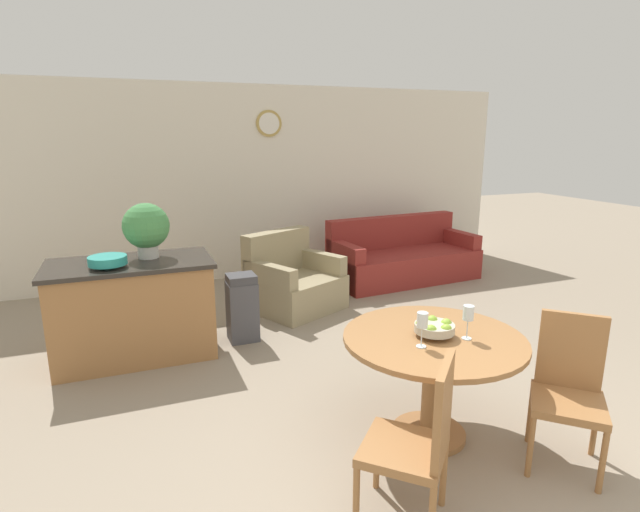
{
  "coord_description": "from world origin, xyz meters",
  "views": [
    {
      "loc": [
        -1.7,
        -1.7,
        2.04
      ],
      "look_at": [
        -0.07,
        2.45,
        0.94
      ],
      "focal_mm": 28.0,
      "sensor_mm": 36.0,
      "label": 1
    }
  ],
  "objects_px": {
    "trash_bin": "(242,308)",
    "armchair": "(293,284)",
    "kitchen_island": "(134,309)",
    "potted_plant": "(146,227)",
    "dining_chair_near_left": "(419,438)",
    "fruit_bowl": "(435,328)",
    "dining_table": "(433,359)",
    "wine_glass_right": "(468,314)",
    "wine_glass_left": "(422,321)",
    "teal_bowl": "(108,261)",
    "dining_chair_near_right": "(569,385)",
    "couch": "(402,259)"
  },
  "relations": [
    {
      "from": "dining_table",
      "to": "dining_chair_near_left",
      "type": "distance_m",
      "value": 0.84
    },
    {
      "from": "kitchen_island",
      "to": "armchair",
      "type": "bearing_deg",
      "value": 22.08
    },
    {
      "from": "dining_chair_near_left",
      "to": "fruit_bowl",
      "type": "bearing_deg",
      "value": 5.31
    },
    {
      "from": "kitchen_island",
      "to": "potted_plant",
      "type": "relative_size",
      "value": 2.83
    },
    {
      "from": "teal_bowl",
      "to": "potted_plant",
      "type": "height_order",
      "value": "potted_plant"
    },
    {
      "from": "wine_glass_right",
      "to": "couch",
      "type": "relative_size",
      "value": 0.11
    },
    {
      "from": "wine_glass_right",
      "to": "dining_chair_near_left",
      "type": "bearing_deg",
      "value": -141.85
    },
    {
      "from": "wine_glass_right",
      "to": "potted_plant",
      "type": "bearing_deg",
      "value": 128.46
    },
    {
      "from": "dining_chair_near_left",
      "to": "teal_bowl",
      "type": "relative_size",
      "value": 2.97
    },
    {
      "from": "dining_chair_near_right",
      "to": "trash_bin",
      "type": "xyz_separation_m",
      "value": [
        -1.47,
        2.63,
        -0.18
      ]
    },
    {
      "from": "potted_plant",
      "to": "trash_bin",
      "type": "bearing_deg",
      "value": -5.78
    },
    {
      "from": "dining_chair_near_right",
      "to": "kitchen_island",
      "type": "relative_size",
      "value": 0.66
    },
    {
      "from": "wine_glass_right",
      "to": "wine_glass_left",
      "type": "bearing_deg",
      "value": 179.96
    },
    {
      "from": "dining_table",
      "to": "wine_glass_right",
      "type": "bearing_deg",
      "value": -33.55
    },
    {
      "from": "fruit_bowl",
      "to": "trash_bin",
      "type": "bearing_deg",
      "value": 111.23
    },
    {
      "from": "wine_glass_left",
      "to": "wine_glass_right",
      "type": "relative_size",
      "value": 1.0
    },
    {
      "from": "trash_bin",
      "to": "teal_bowl",
      "type": "bearing_deg",
      "value": -172.67
    },
    {
      "from": "wine_glass_left",
      "to": "teal_bowl",
      "type": "bearing_deg",
      "value": 131.52
    },
    {
      "from": "teal_bowl",
      "to": "wine_glass_right",
      "type": "bearing_deg",
      "value": -43.56
    },
    {
      "from": "wine_glass_left",
      "to": "wine_glass_right",
      "type": "distance_m",
      "value": 0.34
    },
    {
      "from": "armchair",
      "to": "dining_table",
      "type": "bearing_deg",
      "value": -114.46
    },
    {
      "from": "dining_chair_near_left",
      "to": "kitchen_island",
      "type": "bearing_deg",
      "value": 69.2
    },
    {
      "from": "fruit_bowl",
      "to": "teal_bowl",
      "type": "xyz_separation_m",
      "value": [
        -2.01,
        1.96,
        0.17
      ]
    },
    {
      "from": "dining_chair_near_left",
      "to": "trash_bin",
      "type": "height_order",
      "value": "dining_chair_near_left"
    },
    {
      "from": "fruit_bowl",
      "to": "potted_plant",
      "type": "xyz_separation_m",
      "value": [
        -1.66,
        2.2,
        0.4
      ]
    },
    {
      "from": "wine_glass_left",
      "to": "armchair",
      "type": "xyz_separation_m",
      "value": [
        0.12,
        2.94,
        -0.61
      ]
    },
    {
      "from": "wine_glass_right",
      "to": "trash_bin",
      "type": "relative_size",
      "value": 0.33
    },
    {
      "from": "wine_glass_right",
      "to": "fruit_bowl",
      "type": "bearing_deg",
      "value": 146.65
    },
    {
      "from": "wine_glass_right",
      "to": "kitchen_island",
      "type": "height_order",
      "value": "wine_glass_right"
    },
    {
      "from": "fruit_bowl",
      "to": "dining_table",
      "type": "bearing_deg",
      "value": 118.93
    },
    {
      "from": "kitchen_island",
      "to": "teal_bowl",
      "type": "xyz_separation_m",
      "value": [
        -0.17,
        -0.15,
        0.52
      ]
    },
    {
      "from": "trash_bin",
      "to": "potted_plant",
      "type": "bearing_deg",
      "value": 174.22
    },
    {
      "from": "dining_chair_near_right",
      "to": "armchair",
      "type": "xyz_separation_m",
      "value": [
        -0.7,
        3.34,
        -0.21
      ]
    },
    {
      "from": "dining_table",
      "to": "dining_chair_near_right",
      "type": "xyz_separation_m",
      "value": [
        0.66,
        -0.52,
        -0.06
      ]
    },
    {
      "from": "dining_chair_near_right",
      "to": "couch",
      "type": "relative_size",
      "value": 0.44
    },
    {
      "from": "dining_chair_near_left",
      "to": "armchair",
      "type": "xyz_separation_m",
      "value": [
        0.47,
        3.48,
        -0.21
      ]
    },
    {
      "from": "dining_chair_near_right",
      "to": "dining_chair_near_left",
      "type": "bearing_deg",
      "value": 50.41
    },
    {
      "from": "wine_glass_left",
      "to": "potted_plant",
      "type": "distance_m",
      "value": 2.76
    },
    {
      "from": "dining_table",
      "to": "couch",
      "type": "xyz_separation_m",
      "value": [
        1.8,
        3.43,
        -0.28
      ]
    },
    {
      "from": "dining_chair_near_left",
      "to": "teal_bowl",
      "type": "height_order",
      "value": "teal_bowl"
    },
    {
      "from": "kitchen_island",
      "to": "teal_bowl",
      "type": "distance_m",
      "value": 0.56
    },
    {
      "from": "dining_chair_near_right",
      "to": "potted_plant",
      "type": "height_order",
      "value": "potted_plant"
    },
    {
      "from": "couch",
      "to": "armchair",
      "type": "xyz_separation_m",
      "value": [
        -1.85,
        -0.6,
        0.01
      ]
    },
    {
      "from": "dining_chair_near_left",
      "to": "armchair",
      "type": "relative_size",
      "value": 0.78
    },
    {
      "from": "wine_glass_right",
      "to": "potted_plant",
      "type": "distance_m",
      "value": 2.96
    },
    {
      "from": "wine_glass_left",
      "to": "potted_plant",
      "type": "relative_size",
      "value": 0.45
    },
    {
      "from": "dining_chair_near_right",
      "to": "wine_glass_left",
      "type": "relative_size",
      "value": 4.19
    },
    {
      "from": "trash_bin",
      "to": "armchair",
      "type": "relative_size",
      "value": 0.56
    },
    {
      "from": "teal_bowl",
      "to": "couch",
      "type": "bearing_deg",
      "value": 21.17
    },
    {
      "from": "dining_chair_near_right",
      "to": "trash_bin",
      "type": "height_order",
      "value": "dining_chair_near_right"
    }
  ]
}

